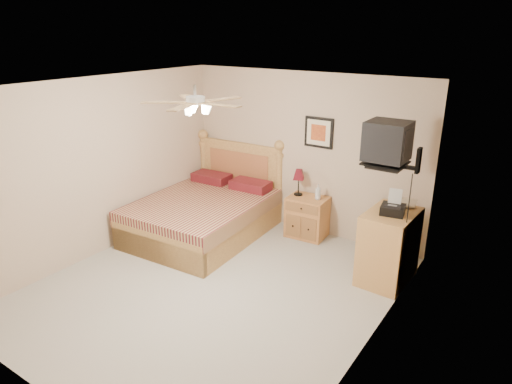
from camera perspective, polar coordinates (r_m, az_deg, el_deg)
floor at (r=5.93m, az=-5.23°, el=-11.78°), size 4.50×4.50×0.00m
ceiling at (r=5.08m, az=-6.13°, el=12.95°), size 4.00×4.50×0.04m
wall_back at (r=7.17m, az=5.87°, el=4.81°), size 4.00×0.04×2.50m
wall_front at (r=4.08m, az=-26.42°, el=-9.49°), size 4.00×0.04×2.50m
wall_left at (r=6.78m, az=-18.85°, el=2.94°), size 0.04×4.50×2.50m
wall_right at (r=4.47m, az=14.69°, el=-5.37°), size 0.04×4.50×2.50m
bed at (r=7.06m, az=-6.82°, el=-0.11°), size 1.78×2.27×1.41m
nightstand at (r=7.16m, az=6.41°, el=-3.11°), size 0.62×0.49×0.64m
table_lamp at (r=7.07m, az=5.34°, el=1.22°), size 0.30×0.30×0.41m
lotion_bottle at (r=6.94m, az=7.77°, el=0.01°), size 0.10×0.10×0.24m
framed_picture at (r=6.94m, az=7.87°, el=7.38°), size 0.46×0.04×0.46m
dresser at (r=6.08m, az=16.25°, el=-6.58°), size 0.59×0.83×0.95m
fax_machine at (r=5.79m, az=16.83°, el=-1.28°), size 0.33×0.34×0.30m
magazine_lower at (r=6.18m, az=17.15°, el=-1.32°), size 0.32×0.36×0.03m
magazine_upper at (r=6.17m, az=17.43°, el=-1.11°), size 0.26×0.33×0.02m
wall_tv at (r=5.57m, az=17.54°, el=5.52°), size 0.56×0.46×0.58m
ceiling_fan at (r=4.95m, az=-7.58°, el=11.07°), size 1.14×1.14×0.28m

